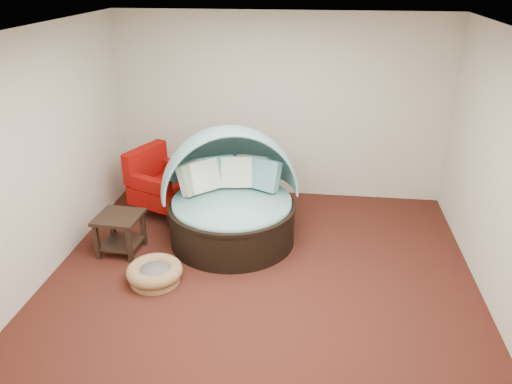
# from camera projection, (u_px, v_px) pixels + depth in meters

# --- Properties ---
(floor) EXTENTS (5.00, 5.00, 0.00)m
(floor) POSITION_uv_depth(u_px,v_px,m) (261.00, 279.00, 5.87)
(floor) COLOR #4A1D15
(floor) RESTS_ON ground
(wall_back) EXTENTS (5.00, 0.00, 5.00)m
(wall_back) POSITION_uv_depth(u_px,v_px,m) (280.00, 108.00, 7.54)
(wall_back) COLOR beige
(wall_back) RESTS_ON floor
(wall_front) EXTENTS (5.00, 0.00, 5.00)m
(wall_front) POSITION_uv_depth(u_px,v_px,m) (213.00, 321.00, 3.03)
(wall_front) COLOR beige
(wall_front) RESTS_ON floor
(wall_left) EXTENTS (0.00, 5.00, 5.00)m
(wall_left) POSITION_uv_depth(u_px,v_px,m) (39.00, 158.00, 5.57)
(wall_left) COLOR beige
(wall_left) RESTS_ON floor
(wall_right) EXTENTS (0.00, 5.00, 5.00)m
(wall_right) POSITION_uv_depth(u_px,v_px,m) (508.00, 181.00, 5.00)
(wall_right) COLOR beige
(wall_right) RESTS_ON floor
(ceiling) EXTENTS (5.00, 5.00, 0.00)m
(ceiling) POSITION_uv_depth(u_px,v_px,m) (262.00, 31.00, 4.70)
(ceiling) COLOR white
(ceiling) RESTS_ON wall_back
(canopy_daybed) EXTENTS (2.11, 2.07, 1.52)m
(canopy_daybed) POSITION_uv_depth(u_px,v_px,m) (231.00, 189.00, 6.50)
(canopy_daybed) COLOR black
(canopy_daybed) RESTS_ON floor
(pet_basket) EXTENTS (0.81, 0.81, 0.23)m
(pet_basket) POSITION_uv_depth(u_px,v_px,m) (155.00, 273.00, 5.78)
(pet_basket) COLOR #9A7246
(pet_basket) RESTS_ON floor
(red_armchair) EXTENTS (1.08, 1.08, 0.97)m
(red_armchair) POSITION_uv_depth(u_px,v_px,m) (161.00, 184.00, 7.31)
(red_armchair) COLOR black
(red_armchair) RESTS_ON floor
(side_table) EXTENTS (0.57, 0.57, 0.52)m
(side_table) POSITION_uv_depth(u_px,v_px,m) (120.00, 229.00, 6.30)
(side_table) COLOR black
(side_table) RESTS_ON floor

